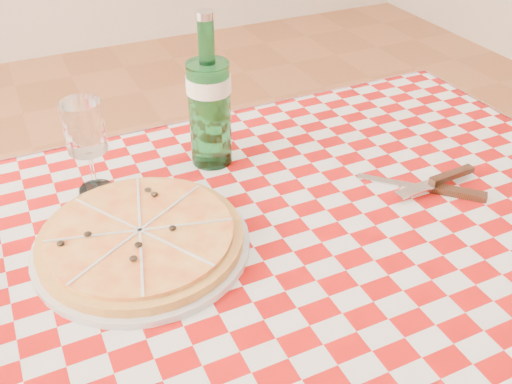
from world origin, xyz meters
The scene contains 6 objects.
dining_table centered at (0.00, 0.00, 0.66)m, with size 1.20×0.80×0.75m.
tablecloth centered at (0.00, 0.00, 0.75)m, with size 1.30×0.90×0.01m, color #9A0B09.
pizza_plate centered at (-0.21, 0.07, 0.78)m, with size 0.34×0.34×0.04m, color gold, non-canonical shape.
water_bottle centered at (-0.02, 0.27, 0.91)m, with size 0.08×0.08×0.29m, color #1A6B2F, non-canonical shape.
wine_glass centered at (-0.24, 0.27, 0.85)m, with size 0.07×0.07×0.18m, color white, non-canonical shape.
cutlery centered at (0.30, 0.01, 0.77)m, with size 0.25×0.20×0.03m, color silver, non-canonical shape.
Camera 1 is at (-0.34, -0.63, 1.35)m, focal length 40.00 mm.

